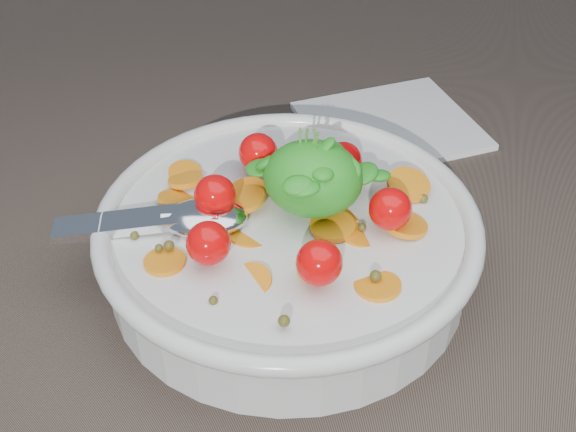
# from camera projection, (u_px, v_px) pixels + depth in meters

# --- Properties ---
(ground) EXTENTS (6.00, 6.00, 0.00)m
(ground) POSITION_uv_depth(u_px,v_px,m) (324.00, 263.00, 0.62)
(ground) COLOR brown
(ground) RESTS_ON ground
(bowl) EXTENTS (0.34, 0.31, 0.13)m
(bowl) POSITION_uv_depth(u_px,v_px,m) (288.00, 238.00, 0.59)
(bowl) COLOR silver
(bowl) RESTS_ON ground
(napkin) EXTENTS (0.23, 0.23, 0.01)m
(napkin) POSITION_uv_depth(u_px,v_px,m) (390.00, 125.00, 0.79)
(napkin) COLOR white
(napkin) RESTS_ON ground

